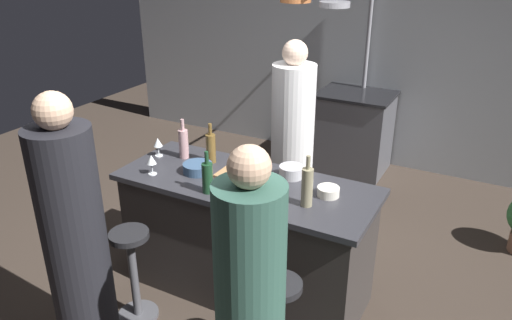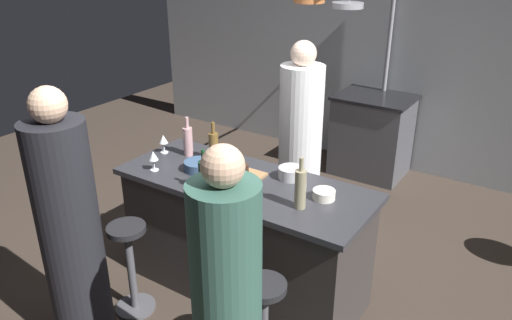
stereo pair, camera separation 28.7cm
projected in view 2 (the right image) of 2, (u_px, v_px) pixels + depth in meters
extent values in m
plane|color=#382D26|center=(245.00, 287.00, 3.76)|extent=(9.00, 9.00, 0.00)
cube|color=#9EA3A8|center=(393.00, 51.00, 5.40)|extent=(6.40, 0.16, 2.60)
cube|color=#332D2B|center=(245.00, 239.00, 3.58)|extent=(1.72, 0.66, 0.86)
cube|color=#2D2D33|center=(244.00, 183.00, 3.40)|extent=(1.80, 0.72, 0.04)
cube|color=#47474C|center=(371.00, 136.00, 5.45)|extent=(0.76, 0.60, 0.86)
cube|color=black|center=(375.00, 97.00, 5.27)|extent=(0.80, 0.64, 0.03)
cylinder|color=white|center=(300.00, 153.00, 4.20)|extent=(0.36, 0.36, 1.51)
sphere|color=beige|center=(304.00, 54.00, 3.86)|extent=(0.21, 0.21, 0.21)
cylinder|color=black|center=(264.00, 286.00, 2.74)|extent=(0.26, 0.26, 0.04)
cylinder|color=#33594C|center=(227.00, 315.00, 2.44)|extent=(0.34, 0.34, 1.44)
sphere|color=#D8AD8C|center=(223.00, 166.00, 2.12)|extent=(0.20, 0.20, 0.20)
cylinder|color=#4C4C51|center=(136.00, 307.00, 3.54)|extent=(0.28, 0.28, 0.02)
cylinder|color=#4C4C51|center=(131.00, 270.00, 3.41)|extent=(0.06, 0.06, 0.62)
cylinder|color=black|center=(126.00, 229.00, 3.28)|extent=(0.26, 0.26, 0.04)
cylinder|color=black|center=(72.00, 240.00, 2.98)|extent=(0.36, 0.36, 1.51)
sphere|color=#D8AD8C|center=(48.00, 105.00, 2.64)|extent=(0.21, 0.21, 0.21)
cylinder|color=gray|center=(386.00, 74.00, 5.38)|extent=(0.04, 0.04, 2.15)
cylinder|color=#B26638|center=(309.00, 0.00, 4.21)|extent=(0.27, 0.27, 0.04)
cylinder|color=gray|center=(348.00, 5.00, 4.05)|extent=(0.26, 0.26, 0.04)
cube|color=#997047|center=(240.00, 174.00, 3.47)|extent=(0.32, 0.22, 0.02)
cylinder|color=#382319|center=(245.00, 180.00, 3.17)|extent=(0.05, 0.05, 0.21)
cylinder|color=brown|center=(214.00, 147.00, 3.67)|extent=(0.07, 0.07, 0.22)
cylinder|color=brown|center=(213.00, 128.00, 3.60)|extent=(0.03, 0.03, 0.08)
cylinder|color=#193D23|center=(204.00, 176.00, 3.23)|extent=(0.07, 0.07, 0.20)
cylinder|color=#193D23|center=(203.00, 156.00, 3.17)|extent=(0.03, 0.03, 0.08)
cylinder|color=#B78C8E|center=(188.00, 142.00, 3.76)|extent=(0.07, 0.07, 0.22)
cylinder|color=#B78C8E|center=(187.00, 123.00, 3.69)|extent=(0.03, 0.03, 0.08)
cylinder|color=gray|center=(300.00, 189.00, 3.01)|extent=(0.07, 0.07, 0.25)
cylinder|color=gray|center=(301.00, 164.00, 2.94)|extent=(0.03, 0.03, 0.08)
cylinder|color=silver|center=(155.00, 170.00, 3.55)|extent=(0.06, 0.06, 0.01)
cylinder|color=silver|center=(154.00, 165.00, 3.53)|extent=(0.01, 0.01, 0.07)
cone|color=silver|center=(153.00, 156.00, 3.50)|extent=(0.07, 0.07, 0.06)
cylinder|color=silver|center=(164.00, 152.00, 3.84)|extent=(0.06, 0.06, 0.01)
cylinder|color=silver|center=(164.00, 147.00, 3.82)|extent=(0.01, 0.01, 0.07)
cone|color=silver|center=(163.00, 139.00, 3.80)|extent=(0.07, 0.07, 0.06)
cylinder|color=silver|center=(324.00, 194.00, 3.15)|extent=(0.14, 0.14, 0.06)
cylinder|color=#B7B7BC|center=(291.00, 173.00, 3.41)|extent=(0.17, 0.17, 0.08)
cylinder|color=#334C6B|center=(199.00, 166.00, 3.54)|extent=(0.21, 0.21, 0.07)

